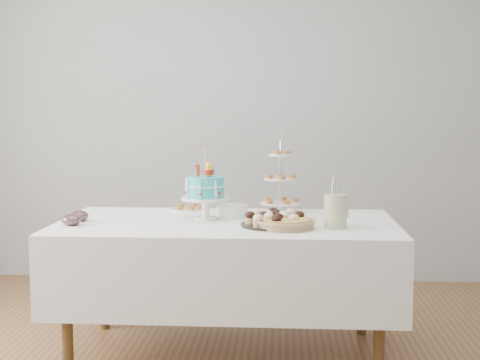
# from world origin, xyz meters

# --- Properties ---
(walls) EXTENTS (5.04, 4.04, 2.70)m
(walls) POSITION_xyz_m (0.00, 0.00, 1.35)
(walls) COLOR #ABAFB1
(walls) RESTS_ON floor
(table) EXTENTS (1.92, 1.02, 0.77)m
(table) POSITION_xyz_m (0.00, 0.30, 0.54)
(table) COLOR white
(table) RESTS_ON floor
(birthday_cake) EXTENTS (0.28, 0.28, 0.43)m
(birthday_cake) POSITION_xyz_m (-0.13, 0.35, 0.89)
(birthday_cake) COLOR white
(birthday_cake) RESTS_ON table
(cupcake_tray) EXTENTS (0.37, 0.37, 0.09)m
(cupcake_tray) POSITION_xyz_m (0.28, 0.17, 0.81)
(cupcake_tray) COLOR black
(cupcake_tray) RESTS_ON table
(pie) EXTENTS (0.32, 0.32, 0.05)m
(pie) POSITION_xyz_m (0.33, 0.10, 0.80)
(pie) COLOR tan
(pie) RESTS_ON table
(tiered_stand) EXTENTS (0.25, 0.25, 0.48)m
(tiered_stand) POSITION_xyz_m (0.30, 0.70, 0.97)
(tiered_stand) COLOR silver
(tiered_stand) RESTS_ON table
(plate_stack) EXTENTS (0.18, 0.18, 0.07)m
(plate_stack) POSITION_xyz_m (0.02, 0.46, 0.81)
(plate_stack) COLOR white
(plate_stack) RESTS_ON table
(pastry_plate) EXTENTS (0.24, 0.24, 0.04)m
(pastry_plate) POSITION_xyz_m (-0.27, 0.70, 0.79)
(pastry_plate) COLOR white
(pastry_plate) RESTS_ON table
(jam_bowl_a) EXTENTS (0.11, 0.11, 0.06)m
(jam_bowl_a) POSITION_xyz_m (-0.84, 0.25, 0.80)
(jam_bowl_a) COLOR silver
(jam_bowl_a) RESTS_ON table
(jam_bowl_b) EXTENTS (0.11, 0.11, 0.07)m
(jam_bowl_b) POSITION_xyz_m (-0.84, 0.11, 0.80)
(jam_bowl_b) COLOR silver
(jam_bowl_b) RESTS_ON table
(utensil_pitcher) EXTENTS (0.13, 0.12, 0.28)m
(utensil_pitcher) POSITION_xyz_m (0.60, 0.13, 0.87)
(utensil_pitcher) COLOR beige
(utensil_pitcher) RESTS_ON table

